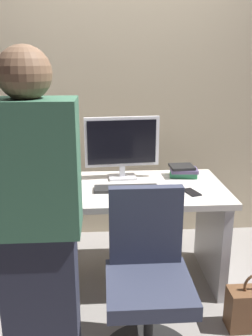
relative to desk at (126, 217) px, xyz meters
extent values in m
plane|color=gray|center=(0.00, 0.00, -0.50)|extent=(9.00, 9.00, 0.00)
cube|color=tan|center=(0.00, 0.83, 1.00)|extent=(6.40, 0.10, 3.00)
cube|color=beige|center=(0.00, 0.00, 0.21)|extent=(1.38, 0.74, 0.04)
cube|color=#B2B2B7|center=(-0.63, 0.00, -0.16)|extent=(0.06, 0.66, 0.69)
cube|color=#B2B2B7|center=(0.63, 0.00, -0.16)|extent=(0.06, 0.66, 0.69)
cylinder|color=black|center=(0.07, -0.77, -0.28)|extent=(0.05, 0.05, 0.39)
cube|color=#33384C|center=(0.07, -0.77, -0.04)|extent=(0.44, 0.44, 0.08)
cube|color=#33384C|center=(0.07, -0.58, 0.22)|extent=(0.40, 0.06, 0.44)
cube|color=#262838|center=(-0.45, -0.87, -0.08)|extent=(0.34, 0.20, 0.85)
cube|color=#38664C|center=(-0.45, -0.87, 0.64)|extent=(0.40, 0.24, 0.58)
sphere|color=brown|center=(-0.45, -0.87, 1.03)|extent=(0.22, 0.22, 0.22)
cube|color=silver|center=(-0.01, 0.19, 0.24)|extent=(0.21, 0.16, 0.02)
cube|color=silver|center=(-0.01, 0.19, 0.29)|extent=(0.04, 0.03, 0.08)
cube|color=silver|center=(-0.01, 0.19, 0.51)|extent=(0.54, 0.08, 0.36)
cube|color=black|center=(-0.01, 0.17, 0.51)|extent=(0.50, 0.05, 0.32)
cube|color=#262626|center=(0.00, -0.07, 0.24)|extent=(0.43, 0.13, 0.02)
ellipsoid|color=white|center=(0.32, -0.06, 0.25)|extent=(0.06, 0.10, 0.03)
cylinder|color=silver|center=(-0.38, -0.17, 0.28)|extent=(0.07, 0.07, 0.10)
cylinder|color=white|center=(-0.42, 0.10, 0.27)|extent=(0.07, 0.07, 0.08)
cube|color=#338C59|center=(0.45, 0.20, 0.25)|extent=(0.22, 0.16, 0.04)
cube|color=#594C72|center=(0.45, 0.19, 0.28)|extent=(0.21, 0.16, 0.02)
cube|color=black|center=(0.44, 0.20, 0.30)|extent=(0.18, 0.16, 0.02)
cube|color=black|center=(0.43, -0.15, 0.23)|extent=(0.11, 0.16, 0.01)
camera|label=1|loc=(-0.15, -2.36, 1.08)|focal=38.86mm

